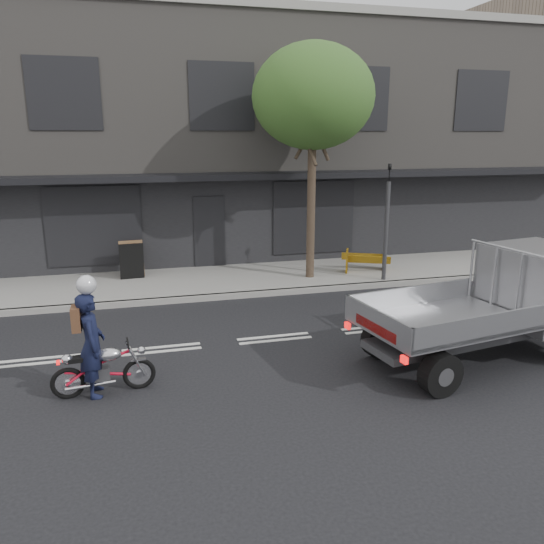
{
  "coord_description": "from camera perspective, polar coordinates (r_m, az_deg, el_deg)",
  "views": [
    {
      "loc": [
        -2.73,
        -10.39,
        4.29
      ],
      "look_at": [
        0.07,
        0.5,
        1.36
      ],
      "focal_mm": 35.0,
      "sensor_mm": 36.0,
      "label": 1
    }
  ],
  "objects": [
    {
      "name": "construction_barrier",
      "position": [
        16.58,
        10.33,
        1.23
      ],
      "size": [
        1.45,
        1.05,
        0.75
      ],
      "primitive_type": null,
      "rotation": [
        0.0,
        0.0,
        -0.43
      ],
      "color": "orange",
      "rests_on": "sidewalk"
    },
    {
      "name": "traffic_light_pole",
      "position": [
        15.62,
        12.18,
        4.54
      ],
      "size": [
        0.12,
        0.12,
        3.5
      ],
      "color": "#2D2D30",
      "rests_on": "ground"
    },
    {
      "name": "street_tree",
      "position": [
        15.43,
        4.44,
        18.22
      ],
      "size": [
        3.4,
        3.4,
        6.74
      ],
      "color": "#382B21",
      "rests_on": "ground"
    },
    {
      "name": "kerb",
      "position": [
        14.4,
        -2.87,
        -2.45
      ],
      "size": [
        32.0,
        0.2,
        0.15
      ],
      "primitive_type": "cube",
      "color": "gray",
      "rests_on": "ground"
    },
    {
      "name": "flatbed_ute",
      "position": [
        11.63,
        25.34,
        -1.93
      ],
      "size": [
        5.02,
        2.67,
        2.21
      ],
      "rotation": [
        0.0,
        0.0,
        0.17
      ],
      "color": "black",
      "rests_on": "ground"
    },
    {
      "name": "sidewalk",
      "position": [
        15.91,
        -4.03,
        -0.81
      ],
      "size": [
        32.0,
        3.2,
        0.15
      ],
      "primitive_type": "cube",
      "color": "gray",
      "rests_on": "ground"
    },
    {
      "name": "building_main",
      "position": [
        21.87,
        -7.48,
        13.72
      ],
      "size": [
        26.0,
        10.0,
        8.0
      ],
      "primitive_type": "cube",
      "color": "slate",
      "rests_on": "ground"
    },
    {
      "name": "rider",
      "position": [
        9.39,
        -18.81,
        -7.42
      ],
      "size": [
        0.47,
        0.68,
        1.79
      ],
      "primitive_type": "imported",
      "rotation": [
        0.0,
        0.0,
        1.64
      ],
      "color": "black",
      "rests_on": "ground"
    },
    {
      "name": "ground",
      "position": [
        11.57,
        0.26,
        -7.17
      ],
      "size": [
        80.0,
        80.0,
        0.0
      ],
      "primitive_type": "plane",
      "color": "black",
      "rests_on": "ground"
    },
    {
      "name": "motorcycle",
      "position": [
        9.54,
        -17.68,
        -9.83
      ],
      "size": [
        1.72,
        0.5,
        0.89
      ],
      "rotation": [
        0.0,
        0.0,
        0.07
      ],
      "color": "black",
      "rests_on": "ground"
    },
    {
      "name": "sandwich_board",
      "position": [
        16.0,
        -14.86,
        1.12
      ],
      "size": [
        0.72,
        0.51,
        1.09
      ],
      "primitive_type": null,
      "rotation": [
        0.0,
        0.0,
        0.08
      ],
      "color": "black",
      "rests_on": "sidewalk"
    }
  ]
}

